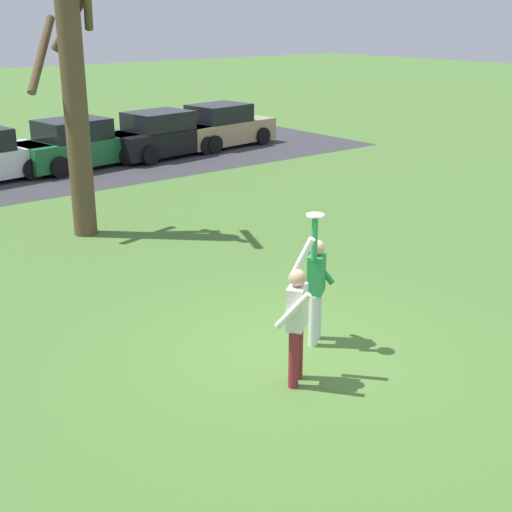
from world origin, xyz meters
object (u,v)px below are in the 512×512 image
object	(u,v)px
person_defender	(297,317)
parked_car_black	(161,136)
parked_car_green	(77,145)
bare_tree_tall	(74,87)
frisbee_disc	(315,215)
person_catcher	(316,282)
parked_car_tan	(222,127)

from	to	relation	value
person_defender	parked_car_black	bearing A→B (deg)	29.79
parked_car_green	bare_tree_tall	distance (m)	7.98
frisbee_disc	bare_tree_tall	distance (m)	7.61
person_catcher	parked_car_green	xyz separation A→B (m)	(2.82, 14.28, -0.25)
frisbee_disc	person_catcher	bearing A→B (deg)	34.98
parked_car_tan	bare_tree_tall	bearing A→B (deg)	-149.28
parked_car_green	parked_car_black	distance (m)	3.15
parked_car_tan	bare_tree_tall	size ratio (longest dim) A/B	0.65
person_catcher	frisbee_disc	bearing A→B (deg)	0.00
parked_car_black	parked_car_green	bearing A→B (deg)	170.60
person_catcher	parked_car_tan	world-z (taller)	person_catcher
parked_car_black	bare_tree_tall	world-z (taller)	bare_tree_tall
person_defender	parked_car_green	xyz separation A→B (m)	(3.89, 15.03, -0.25)
parked_car_black	person_defender	bearing A→B (deg)	-122.66
parked_car_green	bare_tree_tall	bearing A→B (deg)	-121.36
frisbee_disc	bare_tree_tall	world-z (taller)	bare_tree_tall
parked_car_black	parked_car_tan	size ratio (longest dim) A/B	1.00
parked_car_black	parked_car_tan	xyz separation A→B (m)	(2.86, 0.32, 0.00)
person_defender	parked_car_tan	size ratio (longest dim) A/B	0.48
person_defender	bare_tree_tall	bearing A→B (deg)	49.22
person_defender	bare_tree_tall	distance (m)	8.50
person_catcher	parked_car_black	size ratio (longest dim) A/B	0.48
parked_car_green	parked_car_black	size ratio (longest dim) A/B	1.00
parked_car_green	parked_car_tan	distance (m)	6.00
parked_car_green	person_defender	bearing A→B (deg)	-111.93
bare_tree_tall	person_defender	bearing A→B (deg)	-95.80
person_catcher	parked_car_green	distance (m)	14.56
person_defender	parked_car_tan	xyz separation A→B (m)	(9.89, 15.24, -0.25)
person_catcher	bare_tree_tall	size ratio (longest dim) A/B	0.32
person_catcher	frisbee_disc	distance (m)	1.13
person_catcher	person_defender	bearing A→B (deg)	-0.00
frisbee_disc	parked_car_green	world-z (taller)	frisbee_disc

